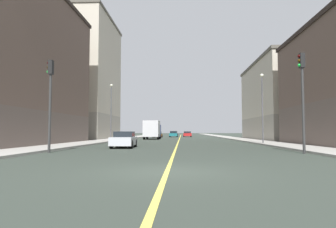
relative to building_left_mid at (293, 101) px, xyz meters
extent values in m
plane|color=#2F3730|center=(-17.47, -36.08, -5.96)|extent=(400.00, 400.00, 0.00)
cube|color=#9E9B93|center=(-7.59, 12.92, -5.88)|extent=(3.34, 168.00, 0.15)
cube|color=#9E9B93|center=(-27.34, 12.92, -5.88)|extent=(3.34, 168.00, 0.15)
cube|color=#E5D14C|center=(-17.47, 12.92, -5.95)|extent=(0.16, 154.00, 0.01)
cube|color=#9D9688|center=(0.00, 0.00, -4.24)|extent=(11.83, 19.09, 3.44)
cube|color=#BCB29E|center=(0.00, 0.00, 1.51)|extent=(11.83, 19.09, 8.06)
cube|color=#545047|center=(0.00, 0.00, 5.74)|extent=(12.13, 19.39, 0.40)
cube|color=#9D9688|center=(-34.93, 3.52, -3.92)|extent=(11.83, 15.68, 4.08)
cube|color=#BCB29E|center=(-34.93, 3.52, 6.13)|extent=(11.83, 15.68, 16.01)
cube|color=#545047|center=(-34.93, 3.52, 14.34)|extent=(12.13, 15.98, 0.40)
cylinder|color=#2D2D2D|center=(-9.66, -27.83, -3.36)|extent=(0.16, 0.16, 5.20)
cube|color=black|center=(-9.66, -27.83, -0.31)|extent=(0.28, 0.32, 0.90)
sphere|color=#320404|center=(-9.82, -27.83, -0.04)|extent=(0.20, 0.20, 0.20)
sphere|color=#352204|center=(-9.82, -27.83, -0.32)|extent=(0.20, 0.20, 0.20)
sphere|color=green|center=(-9.82, -27.83, -0.60)|extent=(0.20, 0.20, 0.20)
cylinder|color=#2D2D2D|center=(-25.27, -27.83, -3.48)|extent=(0.16, 0.16, 4.95)
cube|color=black|center=(-25.27, -27.83, -0.56)|extent=(0.28, 0.32, 0.90)
sphere|color=#320404|center=(-25.43, -27.83, -0.29)|extent=(0.20, 0.20, 0.20)
sphere|color=#352204|center=(-25.43, -27.83, -0.57)|extent=(0.20, 0.20, 0.20)
sphere|color=green|center=(-25.43, -27.83, -0.85)|extent=(0.20, 0.20, 0.20)
cylinder|color=#4C4C51|center=(-8.66, -14.96, -2.39)|extent=(0.14, 0.14, 6.84)
sphere|color=#EAEACC|center=(-8.66, -14.96, 1.18)|extent=(0.36, 0.36, 0.36)
cylinder|color=#4C4C51|center=(-26.27, -7.62, -2.28)|extent=(0.14, 0.14, 7.05)
sphere|color=#EAEACC|center=(-26.27, -7.62, 1.40)|extent=(0.36, 0.36, 0.36)
cube|color=orange|center=(-22.27, 17.30, -5.45)|extent=(2.01, 4.26, 0.57)
cube|color=black|center=(-22.27, 17.33, -4.94)|extent=(1.72, 2.07, 0.47)
cylinder|color=black|center=(-23.08, 18.63, -5.64)|extent=(0.24, 0.65, 0.64)
cylinder|color=black|center=(-21.37, 18.58, -5.64)|extent=(0.24, 0.65, 0.64)
cylinder|color=black|center=(-23.17, 16.02, -5.64)|extent=(0.24, 0.65, 0.64)
cylinder|color=black|center=(-21.45, 15.97, -5.64)|extent=(0.24, 0.65, 0.64)
cube|color=silver|center=(-21.74, -21.83, -5.41)|extent=(1.86, 4.12, 0.65)
cube|color=black|center=(-21.74, -21.64, -4.86)|extent=(1.58, 1.90, 0.46)
cylinder|color=black|center=(-22.56, -20.60, -5.64)|extent=(0.24, 0.65, 0.64)
cylinder|color=black|center=(-21.00, -20.55, -5.64)|extent=(0.24, 0.65, 0.64)
cylinder|color=black|center=(-22.47, -23.12, -5.64)|extent=(0.24, 0.65, 0.64)
cylinder|color=black|center=(-20.91, -23.06, -5.64)|extent=(0.24, 0.65, 0.64)
cube|color=red|center=(-15.77, 25.85, -5.41)|extent=(1.92, 4.55, 0.65)
cube|color=black|center=(-15.77, 25.93, -4.87)|extent=(1.67, 2.09, 0.42)
cylinder|color=black|center=(-16.64, 27.25, -5.64)|extent=(0.23, 0.64, 0.64)
cylinder|color=black|center=(-14.92, 27.26, -5.64)|extent=(0.23, 0.64, 0.64)
cylinder|color=black|center=(-16.62, 24.44, -5.64)|extent=(0.23, 0.64, 0.64)
cylinder|color=black|center=(-14.90, 24.45, -5.64)|extent=(0.23, 0.64, 0.64)
cube|color=#196670|center=(-18.96, 23.10, -5.42)|extent=(1.95, 4.20, 0.64)
cube|color=black|center=(-18.96, 23.06, -4.84)|extent=(1.66, 1.91, 0.51)
cylinder|color=black|center=(-19.75, 24.41, -5.64)|extent=(0.24, 0.65, 0.64)
cylinder|color=black|center=(-18.08, 24.36, -5.64)|extent=(0.24, 0.65, 0.64)
cylinder|color=black|center=(-19.83, 21.84, -5.64)|extent=(0.24, 0.65, 0.64)
cylinder|color=black|center=(-18.17, 21.79, -5.64)|extent=(0.24, 0.65, 0.64)
cube|color=navy|center=(-21.98, 6.24, -4.57)|extent=(2.46, 1.84, 2.07)
cube|color=silver|center=(-21.98, 2.75, -4.21)|extent=(2.46, 4.35, 2.59)
cylinder|color=black|center=(-23.11, 5.91, -5.51)|extent=(0.30, 0.90, 0.90)
cylinder|color=black|center=(-20.85, 5.91, -5.51)|extent=(0.30, 0.90, 0.90)
cylinder|color=black|center=(-23.11, 1.83, -5.51)|extent=(0.30, 0.90, 0.90)
cylinder|color=black|center=(-20.85, 1.83, -5.51)|extent=(0.30, 0.90, 0.90)
camera|label=1|loc=(-16.95, -46.14, -4.60)|focal=31.91mm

